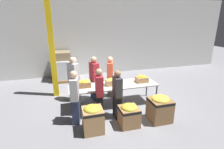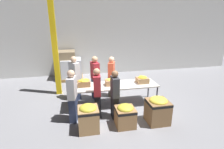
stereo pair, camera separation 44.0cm
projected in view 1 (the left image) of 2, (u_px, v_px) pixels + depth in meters
ground_plane at (114, 105)px, 6.26m from camera, size 30.00×30.00×0.00m
wall_back at (93, 37)px, 9.23m from camera, size 16.00×0.08×4.00m
sorting_table at (114, 86)px, 6.04m from camera, size 3.06×0.87×0.76m
banana_box_0 at (84, 84)px, 5.79m from camera, size 0.43×0.38×0.24m
banana_box_1 at (112, 82)px, 5.98m from camera, size 0.42×0.30×0.25m
banana_box_2 at (142, 79)px, 6.26m from camera, size 0.41×0.33×0.26m
volunteer_0 at (74, 79)px, 6.37m from camera, size 0.43×0.49×1.66m
volunteer_1 at (99, 94)px, 5.27m from camera, size 0.24×0.43×1.56m
volunteer_2 at (94, 79)px, 6.44m from camera, size 0.32×0.48×1.65m
volunteer_3 at (117, 95)px, 5.24m from camera, size 0.21×0.41×1.52m
volunteer_4 at (110, 77)px, 6.73m from camera, size 0.34×0.47×1.59m
volunteer_5 at (75, 98)px, 4.97m from camera, size 0.29×0.46×1.59m
donation_bin_0 at (93, 118)px, 4.67m from camera, size 0.55×0.55×0.77m
donation_bin_1 at (129, 114)px, 4.95m from camera, size 0.54×0.54×0.66m
donation_bin_2 at (160, 107)px, 5.18m from camera, size 0.61×0.61×0.80m
support_pillar at (52, 45)px, 6.44m from camera, size 0.20×0.20×4.00m
pallet_stack_0 at (67, 70)px, 8.65m from camera, size 1.06×1.06×1.03m
pallet_stack_1 at (62, 66)px, 8.65m from camera, size 0.97×0.97×1.42m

